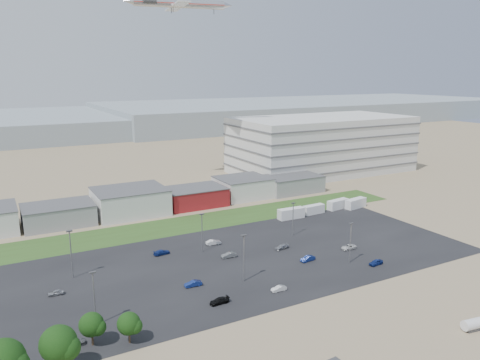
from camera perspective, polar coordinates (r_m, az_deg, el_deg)
ground at (r=96.34m, az=2.33°, el=-14.48°), size 700.00×700.00×0.00m
parking_lot at (r=114.37m, az=-0.70°, el=-9.88°), size 120.00×50.00×0.01m
grass_strip at (r=140.03m, az=-8.69°, el=-5.69°), size 160.00×16.00×0.02m
hills_backdrop at (r=399.29m, az=-16.33°, el=6.66°), size 700.00×200.00×9.00m
building_row at (r=152.25m, az=-17.24°, el=-3.04°), size 170.00×20.00×8.00m
parking_garage at (r=217.56m, az=9.95°, el=4.30°), size 80.00×40.00×25.00m
storage_tank_nw at (r=95.38m, az=26.49°, el=-15.45°), size 4.05×2.44×2.29m
box_trailer_a at (r=146.91m, az=6.24°, el=-4.07°), size 8.67×3.00×3.22m
box_trailer_b at (r=152.86m, az=8.97°, el=-3.56°), size 7.67×2.84×2.82m
box_trailer_c at (r=159.78m, az=11.85°, el=-2.91°), size 8.48×3.77×3.07m
box_trailer_d at (r=162.16m, az=13.91°, el=-2.77°), size 8.68×4.13×3.13m
tree_mid at (r=78.63m, az=-21.23°, el=-18.49°), size 5.93×5.93×8.90m
tree_right at (r=84.64m, az=-17.65°, el=-16.72°), size 4.40×4.40×6.60m
tree_near at (r=83.76m, az=-13.40°, el=-16.92°), size 4.15×4.15×6.23m
lightpole_front_l at (r=89.55m, az=-17.33°, el=-13.65°), size 1.21×0.50×10.27m
lightpole_front_m at (r=102.24m, az=0.46°, el=-9.51°), size 1.25×0.52×10.61m
lightpole_front_r at (r=114.83m, az=13.29°, el=-7.49°), size 1.17×0.49×9.92m
lightpole_back_l at (r=110.26m, az=-19.89°, el=-8.51°), size 1.29×0.54×10.96m
lightpole_back_m at (r=118.86m, az=-4.64°, el=-6.44°), size 1.18×0.49×10.04m
lightpole_back_r at (r=131.02m, az=6.47°, el=-4.76°), size 1.11×0.46×9.45m
airliner at (r=189.85m, az=-7.37°, el=20.58°), size 46.51×35.87×12.39m
parked_car_0 at (r=124.71m, az=13.11°, el=-7.97°), size 4.19×1.98×1.16m
parked_car_1 at (r=115.43m, az=8.25°, el=-9.45°), size 4.07×1.87×1.29m
parked_car_2 at (r=116.67m, az=16.23°, el=-9.61°), size 3.90×1.89×1.28m
parked_car_3 at (r=95.00m, az=-2.54°, el=-14.50°), size 4.06×1.72×1.17m
parked_car_4 at (r=102.21m, az=-5.74°, el=-12.46°), size 3.81×1.53×1.23m
parked_car_5 at (r=105.08m, az=-21.56°, el=-12.66°), size 3.30×1.60×1.08m
parked_car_6 at (r=119.76m, az=-9.52°, el=-8.68°), size 4.38×2.23×1.22m
parked_car_7 at (r=116.39m, az=-1.35°, el=-9.13°), size 3.94×1.66×1.26m
parked_car_10 at (r=86.84m, az=-19.58°, el=-18.14°), size 3.98×1.90×1.12m
parked_car_11 at (r=124.85m, az=-3.26°, el=-7.58°), size 4.08×1.76×1.31m
parked_car_12 at (r=122.16m, az=5.09°, el=-8.13°), size 4.08×2.07×1.14m
parked_car_13 at (r=100.11m, az=4.75°, el=-13.05°), size 3.36×1.32×1.09m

